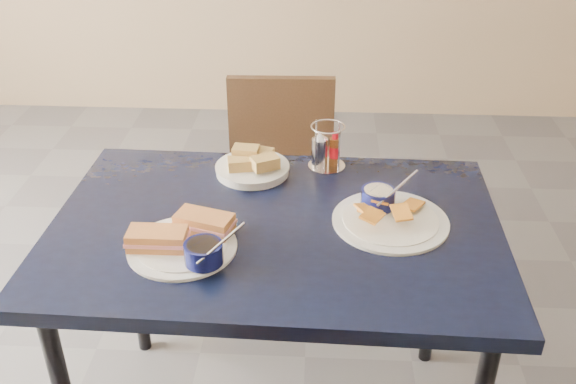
{
  "coord_description": "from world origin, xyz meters",
  "views": [
    {
      "loc": [
        0.03,
        -1.35,
        1.65
      ],
      "look_at": [
        -0.05,
        0.07,
        0.82
      ],
      "focal_mm": 40.0,
      "sensor_mm": 36.0,
      "label": 1
    }
  ],
  "objects_px": {
    "chair_far": "(281,176)",
    "sandwich_plate": "(186,240)",
    "bread_basket": "(253,166)",
    "dining_table": "(276,246)",
    "plantain_plate": "(386,212)",
    "condiment_caddy": "(326,150)"
  },
  "relations": [
    {
      "from": "bread_basket",
      "to": "condiment_caddy",
      "type": "bearing_deg",
      "value": 13.42
    },
    {
      "from": "bread_basket",
      "to": "dining_table",
      "type": "bearing_deg",
      "value": -72.21
    },
    {
      "from": "dining_table",
      "to": "condiment_caddy",
      "type": "xyz_separation_m",
      "value": [
        0.13,
        0.32,
        0.13
      ]
    },
    {
      "from": "sandwich_plate",
      "to": "bread_basket",
      "type": "height_order",
      "value": "sandwich_plate"
    },
    {
      "from": "dining_table",
      "to": "chair_far",
      "type": "height_order",
      "value": "chair_far"
    },
    {
      "from": "dining_table",
      "to": "sandwich_plate",
      "type": "xyz_separation_m",
      "value": [
        -0.21,
        -0.12,
        0.1
      ]
    },
    {
      "from": "chair_far",
      "to": "plantain_plate",
      "type": "distance_m",
      "value": 0.82
    },
    {
      "from": "bread_basket",
      "to": "condiment_caddy",
      "type": "relative_size",
      "value": 1.56
    },
    {
      "from": "sandwich_plate",
      "to": "plantain_plate",
      "type": "height_order",
      "value": "same"
    },
    {
      "from": "bread_basket",
      "to": "sandwich_plate",
      "type": "bearing_deg",
      "value": -107.37
    },
    {
      "from": "chair_far",
      "to": "bread_basket",
      "type": "bearing_deg",
      "value": -96.33
    },
    {
      "from": "bread_basket",
      "to": "plantain_plate",
      "type": "bearing_deg",
      "value": -31.38
    },
    {
      "from": "chair_far",
      "to": "dining_table",
      "type": "bearing_deg",
      "value": -87.44
    },
    {
      "from": "plantain_plate",
      "to": "sandwich_plate",
      "type": "bearing_deg",
      "value": -161.61
    },
    {
      "from": "dining_table",
      "to": "bread_basket",
      "type": "distance_m",
      "value": 0.29
    },
    {
      "from": "chair_far",
      "to": "bread_basket",
      "type": "height_order",
      "value": "chair_far"
    },
    {
      "from": "chair_far",
      "to": "sandwich_plate",
      "type": "bearing_deg",
      "value": -101.44
    },
    {
      "from": "dining_table",
      "to": "bread_basket",
      "type": "xyz_separation_m",
      "value": [
        -0.08,
        0.26,
        0.09
      ]
    },
    {
      "from": "dining_table",
      "to": "bread_basket",
      "type": "bearing_deg",
      "value": 107.79
    },
    {
      "from": "chair_far",
      "to": "condiment_caddy",
      "type": "height_order",
      "value": "condiment_caddy"
    },
    {
      "from": "plantain_plate",
      "to": "bread_basket",
      "type": "relative_size",
      "value": 1.41
    },
    {
      "from": "dining_table",
      "to": "sandwich_plate",
      "type": "relative_size",
      "value": 3.94
    }
  ]
}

